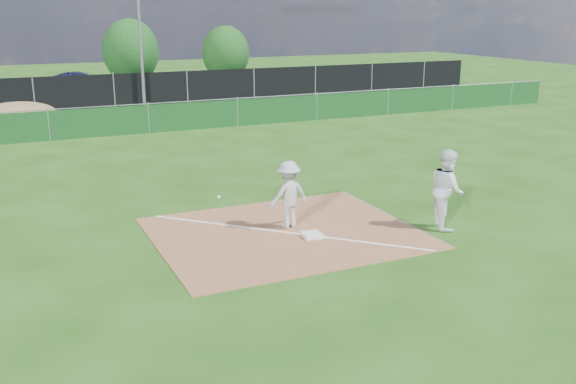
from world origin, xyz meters
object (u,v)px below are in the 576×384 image
object	(u,v)px
first_base	(312,235)
tree_right	(226,53)
runner	(447,189)
tree_mid	(131,51)
car_mid	(83,85)
play_at_first	(288,195)
car_right	(209,81)
light_pole	(140,31)

from	to	relation	value
first_base	tree_right	bearing A→B (deg)	73.97
tree_right	runner	bearing A→B (deg)	-100.31
first_base	tree_mid	xyz separation A→B (m)	(2.61, 32.83, 2.26)
car_mid	tree_mid	bearing A→B (deg)	-38.65
runner	tree_mid	distance (m)	33.54
play_at_first	car_right	world-z (taller)	play_at_first
first_base	tree_right	distance (m)	33.38
runner	tree_mid	world-z (taller)	tree_mid
car_right	light_pole	bearing A→B (deg)	156.55
light_pole	runner	size ratio (longest dim) A/B	4.17
play_at_first	runner	bearing A→B (deg)	-23.90
first_base	tree_mid	distance (m)	33.01
light_pole	first_base	bearing A→B (deg)	-92.74
light_pole	tree_right	size ratio (longest dim) A/B	2.00
tree_mid	tree_right	bearing A→B (deg)	-6.93
first_base	light_pole	bearing A→B (deg)	87.26
car_mid	play_at_first	bearing A→B (deg)	-178.87
runner	tree_right	world-z (taller)	tree_right
light_pole	play_at_first	world-z (taller)	light_pole
play_at_first	car_mid	bearing A→B (deg)	92.53
light_pole	car_right	size ratio (longest dim) A/B	1.92
tree_mid	car_mid	bearing A→B (deg)	-127.24
light_pole	runner	xyz separation A→B (m)	(2.18, -22.90, -3.04)
play_at_first	tree_mid	xyz separation A→B (m)	(2.81, 31.98, 1.49)
light_pole	car_right	distance (m)	8.39
first_base	tree_right	xyz separation A→B (m)	(9.20, 32.03, 1.99)
runner	car_right	distance (m)	28.55
tree_mid	tree_right	size ratio (longest dim) A/B	1.13
car_mid	car_right	bearing A→B (deg)	-90.59
light_pole	tree_mid	world-z (taller)	light_pole
runner	car_right	xyz separation A→B (m)	(3.21, 28.37, -0.35)
runner	car_mid	distance (m)	28.64
car_mid	tree_right	xyz separation A→B (m)	(10.59, 4.45, 1.31)
car_mid	car_right	size ratio (longest dim) A/B	1.07
play_at_first	car_mid	world-z (taller)	play_at_first
light_pole	first_base	world-z (taller)	light_pole
light_pole	tree_right	distance (m)	12.89
first_base	car_mid	world-z (taller)	car_mid
first_base	runner	distance (m)	3.44
tree_right	tree_mid	bearing A→B (deg)	173.07
first_base	car_right	xyz separation A→B (m)	(6.45, 27.69, 0.55)
tree_mid	first_base	bearing A→B (deg)	-94.54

